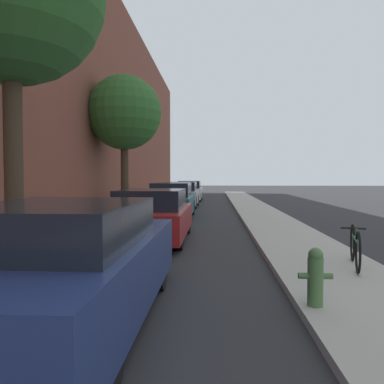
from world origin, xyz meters
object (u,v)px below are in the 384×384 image
at_px(street_tree_far, 124,113).
at_px(parked_car_white, 190,191).
at_px(parked_car_silver, 182,195).
at_px(parked_car_navy, 65,266).
at_px(parked_car_red, 153,216).
at_px(fire_hydrant, 315,276).
at_px(bicycle, 355,247).
at_px(parked_car_teal, 172,201).

bearing_deg(street_tree_far, parked_car_white, 81.41).
relative_size(parked_car_silver, parked_car_white, 1.05).
bearing_deg(parked_car_navy, parked_car_red, 89.57).
relative_size(parked_car_navy, fire_hydrant, 6.44).
bearing_deg(bicycle, fire_hydrant, -105.48).
bearing_deg(parked_car_red, street_tree_far, 111.15).
relative_size(parked_car_silver, fire_hydrant, 5.81).
distance_m(parked_car_red, fire_hydrant, 6.12).
relative_size(parked_car_navy, parked_car_white, 1.16).
bearing_deg(fire_hydrant, parked_car_white, 97.69).
xyz_separation_m(parked_car_silver, street_tree_far, (-1.77, -6.40, 3.56)).
xyz_separation_m(parked_car_teal, fire_hydrant, (3.02, -11.06, -0.20)).
height_order(parked_car_red, parked_car_teal, parked_car_teal).
distance_m(parked_car_silver, fire_hydrant, 17.13).
bearing_deg(street_tree_far, fire_hydrant, -65.05).
distance_m(parked_car_navy, parked_car_teal, 11.57).
xyz_separation_m(parked_car_white, street_tree_far, (-1.82, -12.06, 3.58)).
bearing_deg(parked_car_teal, bicycle, -64.48).
height_order(parked_car_silver, street_tree_far, street_tree_far).
relative_size(parked_car_white, bicycle, 2.40).
height_order(parked_car_white, bicycle, parked_car_white).
relative_size(parked_car_teal, street_tree_far, 0.74).
bearing_deg(parked_car_red, fire_hydrant, -61.67).
bearing_deg(parked_car_white, parked_car_silver, -90.47).
bearing_deg(street_tree_far, parked_car_navy, -80.09).
bearing_deg(parked_car_red, parked_car_white, 90.46).
distance_m(parked_car_white, bicycle, 20.81).
height_order(parked_car_red, street_tree_far, street_tree_far).
relative_size(parked_car_silver, street_tree_far, 0.75).
distance_m(parked_car_navy, parked_car_white, 23.01).
bearing_deg(bicycle, parked_car_red, 156.59).
height_order(street_tree_far, fire_hydrant, street_tree_far).
height_order(parked_car_teal, street_tree_far, street_tree_far).
bearing_deg(parked_car_red, parked_car_teal, 91.19).
bearing_deg(parked_car_white, parked_car_red, -89.54).
height_order(parked_car_teal, bicycle, parked_car_teal).
bearing_deg(parked_car_white, parked_car_navy, -89.77).
bearing_deg(fire_hydrant, bicycle, 59.86).
distance_m(parked_car_red, parked_car_teal, 5.68).
bearing_deg(parked_car_navy, street_tree_far, 99.91).
xyz_separation_m(parked_car_navy, parked_car_white, (-0.09, 23.01, -0.02)).
height_order(parked_car_red, parked_car_white, parked_car_white).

